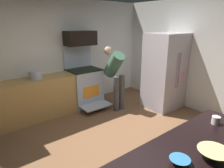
# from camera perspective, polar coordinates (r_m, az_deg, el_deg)

# --- Properties ---
(ground_plane) EXTENTS (5.20, 4.80, 0.02)m
(ground_plane) POSITION_cam_1_polar(r_m,az_deg,el_deg) (3.62, 1.75, -17.73)
(ground_plane) COLOR brown
(wall_back) EXTENTS (5.20, 0.12, 2.60)m
(wall_back) POSITION_cam_1_polar(r_m,az_deg,el_deg) (5.04, -15.73, 7.93)
(wall_back) COLOR silver
(wall_back) RESTS_ON ground
(wall_right) EXTENTS (0.12, 4.80, 2.60)m
(wall_right) POSITION_cam_1_polar(r_m,az_deg,el_deg) (5.06, 24.64, 7.04)
(wall_right) COLOR silver
(wall_right) RESTS_ON ground
(lower_cabinet_run) EXTENTS (2.40, 0.60, 0.90)m
(lower_cabinet_run) POSITION_cam_1_polar(r_m,az_deg,el_deg) (4.64, -23.32, -4.54)
(lower_cabinet_run) COLOR #B88A4A
(lower_cabinet_run) RESTS_ON ground
(oven_range) EXTENTS (0.76, 1.02, 1.52)m
(oven_range) POSITION_cam_1_polar(r_m,az_deg,el_deg) (5.12, -7.91, -0.55)
(oven_range) COLOR #ADB8C9
(oven_range) RESTS_ON ground
(microwave) EXTENTS (0.74, 0.38, 0.34)m
(microwave) POSITION_cam_1_polar(r_m,az_deg,el_deg) (4.97, -9.06, 12.82)
(microwave) COLOR black
(microwave) RESTS_ON oven_range
(refrigerator) EXTENTS (0.90, 0.75, 1.82)m
(refrigerator) POSITION_cam_1_polar(r_m,az_deg,el_deg) (5.04, 14.86, 3.49)
(refrigerator) COLOR #BAB0B8
(refrigerator) RESTS_ON ground
(person_cook) EXTENTS (0.31, 0.65, 1.50)m
(person_cook) POSITION_cam_1_polar(r_m,az_deg,el_deg) (4.78, 0.95, 3.10)
(person_cook) COLOR #474747
(person_cook) RESTS_ON ground
(mixing_bowl_large) EXTENTS (0.29, 0.29, 0.09)m
(mixing_bowl_large) POSITION_cam_1_polar(r_m,az_deg,el_deg) (2.08, 27.06, -17.49)
(mixing_bowl_large) COLOR #DBC879
(mixing_bowl_large) RESTS_ON counter_island
(mixing_bowl_small) EXTENTS (0.18, 0.18, 0.05)m
(mixing_bowl_small) POSITION_cam_1_polar(r_m,az_deg,el_deg) (1.92, 18.78, -20.18)
(mixing_bowl_small) COLOR teal
(mixing_bowl_small) RESTS_ON counter_island
(mug_coffee) EXTENTS (0.09, 0.09, 0.10)m
(mug_coffee) POSITION_cam_1_polar(r_m,az_deg,el_deg) (2.71, 27.58, -9.18)
(mug_coffee) COLOR silver
(mug_coffee) RESTS_ON counter_island
(stock_pot) EXTENTS (0.28, 0.28, 0.18)m
(stock_pot) POSITION_cam_1_polar(r_m,az_deg,el_deg) (4.55, -21.09, 2.44)
(stock_pot) COLOR #B2B2C2
(stock_pot) RESTS_ON lower_cabinet_run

